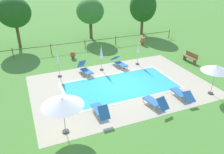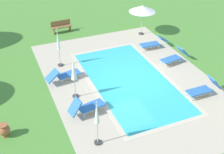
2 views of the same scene
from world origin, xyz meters
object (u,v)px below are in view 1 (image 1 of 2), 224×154
object	(u,v)px
sun_lounger_north_near_steps	(85,69)
patio_umbrella_closed_row_mid_west	(58,60)
sun_lounger_north_mid	(100,110)
sun_lounger_south_near_corner	(182,94)
tree_far_west	(143,7)
patio_umbrella_closed_row_west	(101,53)
tree_centre	(14,13)
patio_umbrella_open_by_bench	(216,68)
sun_lounger_north_far	(119,63)
terracotta_urn_near_fence	(73,55)
patio_umbrella_open_foreground	(62,102)
terracotta_urn_by_tree	(143,41)
tree_west_mid	(90,11)
patio_umbrella_closed_row_centre	(138,49)
wooden_bench_lawn_side	(191,57)
sun_lounger_north_end	(155,102)

from	to	relation	value
sun_lounger_north_near_steps	patio_umbrella_closed_row_mid_west	world-z (taller)	patio_umbrella_closed_row_mid_west
sun_lounger_north_mid	sun_lounger_south_near_corner	distance (m)	5.74
tree_far_west	sun_lounger_north_mid	bearing A→B (deg)	-126.97
patio_umbrella_closed_row_west	tree_centre	bearing A→B (deg)	123.58
sun_lounger_north_near_steps	tree_centre	size ratio (longest dim) A/B	0.36
sun_lounger_north_near_steps	patio_umbrella_open_by_bench	size ratio (longest dim) A/B	0.86
sun_lounger_south_near_corner	sun_lounger_north_far	bearing A→B (deg)	103.42
patio_umbrella_closed_row_mid_west	terracotta_urn_near_fence	distance (m)	4.27
patio_umbrella_closed_row_west	patio_umbrella_open_foreground	bearing A→B (deg)	-124.00
sun_lounger_north_mid	patio_umbrella_open_by_bench	bearing A→B (deg)	-3.85
terracotta_urn_by_tree	tree_far_west	world-z (taller)	tree_far_west
sun_lounger_south_near_corner	tree_centre	distance (m)	18.67
patio_umbrella_open_by_bench	tree_west_mid	world-z (taller)	tree_west_mid
patio_umbrella_closed_row_mid_west	patio_umbrella_closed_row_centre	distance (m)	7.05
terracotta_urn_near_fence	sun_lounger_south_near_corner	bearing A→B (deg)	-64.31
patio_umbrella_closed_row_mid_west	tree_far_west	bearing A→B (deg)	34.90
patio_umbrella_open_foreground	patio_umbrella_closed_row_centre	size ratio (longest dim) A/B	0.89
patio_umbrella_closed_row_centre	patio_umbrella_open_by_bench	bearing A→B (deg)	-71.88
sun_lounger_south_near_corner	tree_west_mid	size ratio (longest dim) A/B	0.43
wooden_bench_lawn_side	patio_umbrella_closed_row_centre	bearing A→B (deg)	164.46
patio_umbrella_open_foreground	tree_centre	size ratio (longest dim) A/B	0.41
sun_lounger_north_end	sun_lounger_south_near_corner	distance (m)	2.24
patio_umbrella_closed_row_centre	tree_centre	distance (m)	13.56
patio_umbrella_closed_row_west	patio_umbrella_closed_row_mid_west	world-z (taller)	same
sun_lounger_north_end	patio_umbrella_closed_row_west	distance (m)	6.89
sun_lounger_south_near_corner	patio_umbrella_closed_row_centre	world-z (taller)	patio_umbrella_closed_row_centre
patio_umbrella_closed_row_centre	tree_centre	xyz separation A→B (m)	(-9.58, 9.33, 2.23)
patio_umbrella_open_foreground	tree_west_mid	size ratio (longest dim) A/B	0.46
sun_lounger_north_far	patio_umbrella_open_foreground	distance (m)	9.62
sun_lounger_north_far	patio_umbrella_closed_row_mid_west	xyz separation A→B (m)	(-5.33, -0.02, 1.06)
tree_centre	wooden_bench_lawn_side	bearing A→B (deg)	-36.49
sun_lounger_north_far	sun_lounger_north_end	size ratio (longest dim) A/B	1.05
sun_lounger_north_far	patio_umbrella_closed_row_west	distance (m)	2.08
wooden_bench_lawn_side	terracotta_urn_near_fence	world-z (taller)	wooden_bench_lawn_side
sun_lounger_north_near_steps	terracotta_urn_by_tree	distance (m)	9.60
sun_lounger_north_end	patio_umbrella_closed_row_west	size ratio (longest dim) A/B	0.88
sun_lounger_north_mid	tree_centre	distance (m)	16.26
patio_umbrella_closed_row_west	tree_west_mid	xyz separation A→B (m)	(2.17, 9.51, 1.75)
sun_lounger_north_end	patio_umbrella_closed_row_mid_west	bearing A→B (deg)	124.52
terracotta_urn_near_fence	patio_umbrella_open_foreground	bearing A→B (deg)	-106.06
wooden_bench_lawn_side	patio_umbrella_open_foreground	bearing A→B (deg)	-157.11
tree_far_west	tree_centre	bearing A→B (deg)	178.38
patio_umbrella_open_by_bench	wooden_bench_lawn_side	size ratio (longest dim) A/B	1.46
sun_lounger_north_far	patio_umbrella_open_by_bench	xyz separation A→B (m)	(3.90, -6.89, 1.58)
patio_umbrella_closed_row_west	patio_umbrella_closed_row_mid_west	xyz separation A→B (m)	(-3.59, 0.10, -0.09)
terracotta_urn_near_fence	tree_far_west	size ratio (longest dim) A/B	0.12
patio_umbrella_closed_row_mid_west	sun_lounger_south_near_corner	bearing A→B (deg)	-43.71
patio_umbrella_open_foreground	patio_umbrella_closed_row_west	xyz separation A→B (m)	(4.66, 6.90, -0.39)
patio_umbrella_closed_row_mid_west	patio_umbrella_closed_row_centre	world-z (taller)	patio_umbrella_closed_row_centre
terracotta_urn_near_fence	tree_far_west	xyz separation A→B (m)	(10.50, 5.10, 3.15)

